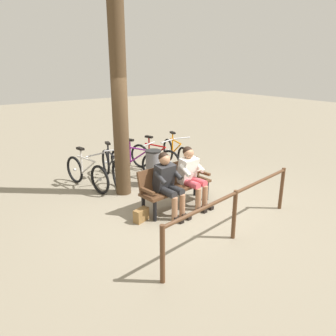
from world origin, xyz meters
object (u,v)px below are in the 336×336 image
(bench, at_px, (174,182))
(person_companion, at_px, (168,181))
(bicycle_red, at_px, (136,162))
(litter_bin, at_px, (153,168))
(handbag, at_px, (141,215))
(bicycle_blue, at_px, (175,153))
(bicycle_purple, at_px, (111,167))
(bicycle_black, at_px, (155,158))
(person_reading, at_px, (191,173))
(tree_trunk, at_px, (120,101))
(bicycle_silver, at_px, (87,173))

(bench, distance_m, person_companion, 0.39)
(bicycle_red, bearing_deg, litter_bin, -25.80)
(litter_bin, bearing_deg, bicycle_red, -92.79)
(handbag, distance_m, bicycle_blue, 3.46)
(person_companion, bearing_deg, bench, -153.05)
(bicycle_red, xyz_separation_m, bicycle_purple, (0.72, 0.01, 0.00))
(bicycle_black, bearing_deg, person_reading, -32.46)
(handbag, bearing_deg, tree_trunk, -105.74)
(litter_bin, height_order, bicycle_red, bicycle_red)
(person_companion, distance_m, bicycle_blue, 3.07)
(handbag, bearing_deg, person_companion, 178.50)
(bench, bearing_deg, litter_bin, -110.91)
(bicycle_purple, bearing_deg, bicycle_silver, -69.14)
(tree_trunk, distance_m, bicycle_black, 2.36)
(bicycle_black, bearing_deg, bicycle_red, -107.26)
(person_reading, xyz_separation_m, person_companion, (0.64, 0.07, -0.00))
(person_reading, bearing_deg, tree_trunk, -64.76)
(person_reading, distance_m, litter_bin, 1.37)
(litter_bin, relative_size, bicycle_red, 0.54)
(bench, relative_size, bicycle_red, 1.05)
(bicycle_blue, relative_size, bicycle_black, 1.02)
(handbag, xyz_separation_m, bicycle_blue, (-2.55, -2.33, 0.24))
(litter_bin, relative_size, bicycle_black, 0.53)
(handbag, xyz_separation_m, bicycle_silver, (0.14, -2.16, 0.24))
(tree_trunk, bearing_deg, bicycle_silver, -54.92)
(person_companion, bearing_deg, litter_bin, -119.92)
(person_companion, height_order, bicycle_red, person_companion)
(bicycle_black, bearing_deg, bench, -41.39)
(bicycle_silver, bearing_deg, bench, 16.66)
(bench, relative_size, bicycle_blue, 1.00)
(person_companion, height_order, bicycle_purple, person_companion)
(litter_bin, distance_m, bicycle_silver, 1.54)
(bicycle_black, xyz_separation_m, bicycle_silver, (1.96, 0.12, 0.00))
(bicycle_silver, bearing_deg, litter_bin, 49.86)
(tree_trunk, distance_m, bicycle_red, 2.07)
(bicycle_purple, distance_m, bicycle_silver, 0.67)
(bicycle_red, bearing_deg, bicycle_silver, -108.18)
(person_reading, height_order, handbag, person_reading)
(bicycle_purple, bearing_deg, bench, 21.77)
(litter_bin, distance_m, bicycle_blue, 1.63)
(person_companion, xyz_separation_m, litter_bin, (-0.61, -1.42, -0.24))
(tree_trunk, bearing_deg, bicycle_purple, -98.72)
(bench, distance_m, handbag, 0.99)
(bicycle_blue, xyz_separation_m, bicycle_red, (1.30, 0.06, 0.00))
(person_companion, bearing_deg, person_reading, 179.95)
(bicycle_blue, height_order, bicycle_red, same)
(bicycle_black, xyz_separation_m, bicycle_purple, (1.29, 0.01, 0.00))
(litter_bin, xyz_separation_m, bicycle_black, (-0.61, -0.87, -0.07))
(person_companion, relative_size, tree_trunk, 0.30)
(tree_trunk, height_order, bicycle_purple, tree_trunk)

